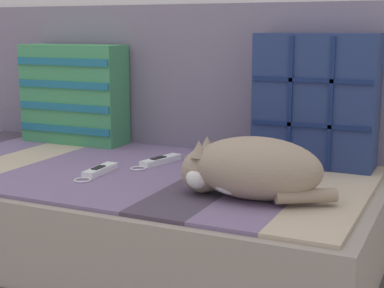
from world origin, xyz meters
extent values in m
cube|color=#3D3838|center=(0.00, 0.10, 0.07)|extent=(1.78, 0.90, 0.15)
cube|color=gray|center=(0.00, 0.10, 0.26)|extent=(1.74, 0.88, 0.23)
cube|color=tan|center=(-0.25, 0.08, 0.38)|extent=(0.17, 0.79, 0.01)
cube|color=slate|center=(-0.08, 0.08, 0.38)|extent=(0.17, 0.79, 0.01)
cube|color=slate|center=(0.08, 0.08, 0.38)|extent=(0.17, 0.79, 0.01)
cube|color=slate|center=(0.25, 0.08, 0.38)|extent=(0.17, 0.79, 0.01)
cube|color=#423847|center=(0.42, 0.08, 0.38)|extent=(0.17, 0.79, 0.01)
cube|color=slate|center=(0.58, 0.08, 0.38)|extent=(0.17, 0.79, 0.01)
cube|color=tan|center=(0.75, 0.08, 0.38)|extent=(0.17, 0.79, 0.01)
cube|color=slate|center=(0.00, 0.48, 0.63)|extent=(1.74, 0.14, 0.49)
cube|color=navy|center=(0.63, 0.34, 0.59)|extent=(0.36, 0.13, 0.40)
cube|color=navy|center=(0.63, 0.27, 0.52)|extent=(0.35, 0.01, 0.01)
cube|color=navy|center=(0.57, 0.27, 0.59)|extent=(0.01, 0.01, 0.38)
cube|color=navy|center=(0.63, 0.27, 0.65)|extent=(0.35, 0.01, 0.01)
cube|color=navy|center=(0.68, 0.27, 0.59)|extent=(0.01, 0.01, 0.38)
cube|color=#3D8956|center=(-0.25, 0.34, 0.56)|extent=(0.39, 0.13, 0.35)
cube|color=#1E667F|center=(-0.25, 0.27, 0.44)|extent=(0.38, 0.01, 0.02)
cube|color=#1E667F|center=(-0.25, 0.27, 0.52)|extent=(0.38, 0.01, 0.02)
cube|color=#1E667F|center=(-0.25, 0.27, 0.60)|extent=(0.38, 0.01, 0.02)
cube|color=#1E667F|center=(-0.25, 0.27, 0.68)|extent=(0.38, 0.01, 0.02)
ellipsoid|color=gray|center=(0.58, -0.08, 0.46)|extent=(0.34, 0.21, 0.15)
sphere|color=gray|center=(0.45, -0.09, 0.45)|extent=(0.11, 0.11, 0.11)
sphere|color=white|center=(0.45, -0.12, 0.44)|extent=(0.06, 0.06, 0.06)
ellipsoid|color=white|center=(0.53, -0.13, 0.44)|extent=(0.10, 0.05, 0.07)
cylinder|color=gray|center=(0.71, -0.10, 0.41)|extent=(0.14, 0.11, 0.03)
cone|color=gray|center=(0.45, -0.12, 0.51)|extent=(0.04, 0.04, 0.04)
cone|color=gray|center=(0.44, -0.06, 0.51)|extent=(0.04, 0.04, 0.04)
cube|color=white|center=(0.09, -0.03, 0.40)|extent=(0.04, 0.15, 0.02)
cube|color=black|center=(0.09, -0.04, 0.41)|extent=(0.02, 0.05, 0.00)
cube|color=black|center=(0.09, 0.04, 0.40)|extent=(0.03, 0.01, 0.02)
torus|color=silver|center=(0.10, -0.12, 0.39)|extent=(0.05, 0.05, 0.01)
cube|color=white|center=(0.19, 0.16, 0.40)|extent=(0.07, 0.16, 0.02)
cube|color=black|center=(0.19, 0.15, 0.41)|extent=(0.03, 0.06, 0.00)
cube|color=black|center=(0.21, 0.23, 0.40)|extent=(0.03, 0.02, 0.02)
torus|color=silver|center=(0.17, 0.06, 0.39)|extent=(0.06, 0.06, 0.01)
camera|label=1|loc=(1.03, -1.41, 0.80)|focal=55.00mm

